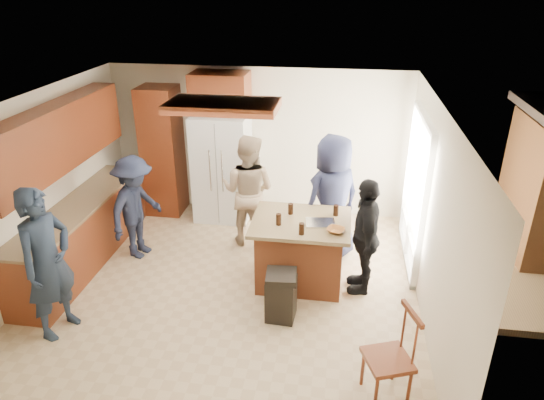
# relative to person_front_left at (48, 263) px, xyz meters

# --- Properties ---
(person_front_left) EXTENTS (0.65, 0.77, 1.83)m
(person_front_left) POSITION_rel_person_front_left_xyz_m (0.00, 0.00, 0.00)
(person_front_left) COLOR #192232
(person_front_left) RESTS_ON ground
(person_behind_left) EXTENTS (0.93, 0.67, 1.74)m
(person_behind_left) POSITION_rel_person_front_left_xyz_m (1.81, 2.38, -0.04)
(person_behind_left) COLOR tan
(person_behind_left) RESTS_ON ground
(person_behind_right) EXTENTS (1.08, 1.04, 1.87)m
(person_behind_right) POSITION_rel_person_front_left_xyz_m (3.07, 2.15, 0.02)
(person_behind_right) COLOR #1C1F38
(person_behind_right) RESTS_ON ground
(person_side_right) EXTENTS (0.49, 0.93, 1.58)m
(person_side_right) POSITION_rel_person_front_left_xyz_m (3.52, 1.37, -0.12)
(person_side_right) COLOR black
(person_side_right) RESTS_ON ground
(person_counter) EXTENTS (0.71, 1.09, 1.55)m
(person_counter) POSITION_rel_person_front_left_xyz_m (0.27, 1.76, -0.14)
(person_counter) COLOR #181D31
(person_counter) RESTS_ON ground
(left_cabinetry) EXTENTS (0.64, 3.00, 2.30)m
(left_cabinetry) POSITION_rel_person_front_left_xyz_m (-0.49, 1.47, 0.04)
(left_cabinetry) COLOR maroon
(left_cabinetry) RESTS_ON ground
(back_wall_units) EXTENTS (1.80, 0.60, 2.45)m
(back_wall_units) POSITION_rel_person_front_left_xyz_m (0.42, 3.27, 0.47)
(back_wall_units) COLOR maroon
(back_wall_units) RESTS_ON ground
(refrigerator) EXTENTS (0.90, 0.76, 1.80)m
(refrigerator) POSITION_rel_person_front_left_xyz_m (1.20, 3.19, -0.01)
(refrigerator) COLOR white
(refrigerator) RESTS_ON ground
(kitchen_island) EXTENTS (1.28, 1.03, 0.93)m
(kitchen_island) POSITION_rel_person_front_left_xyz_m (2.70, 1.41, -0.44)
(kitchen_island) COLOR #A24D2A
(kitchen_island) RESTS_ON ground
(island_items) EXTENTS (0.90, 0.65, 0.15)m
(island_items) POSITION_rel_person_front_left_xyz_m (2.92, 1.31, 0.06)
(island_items) COLOR silver
(island_items) RESTS_ON kitchen_island
(trash_bin) EXTENTS (0.39, 0.39, 0.63)m
(trash_bin) POSITION_rel_person_front_left_xyz_m (2.54, 0.60, -0.59)
(trash_bin) COLOR black
(trash_bin) RESTS_ON ground
(spindle_chair) EXTENTS (0.54, 0.54, 0.99)m
(spindle_chair) POSITION_rel_person_front_left_xyz_m (3.74, -0.44, -0.46)
(spindle_chair) COLOR maroon
(spindle_chair) RESTS_ON ground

